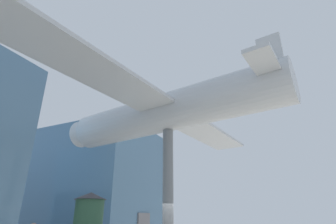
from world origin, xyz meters
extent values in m
cube|color=slate|center=(7.76, 12.87, 4.81)|extent=(8.75, 13.74, 9.63)
cube|color=slate|center=(7.76, 12.87, 9.93)|extent=(0.36, 13.05, 0.60)
cylinder|color=slate|center=(0.00, 0.00, 3.13)|extent=(0.54, 0.54, 6.25)
cylinder|color=#B2B7BC|center=(0.00, 0.00, 7.32)|extent=(3.99, 13.23, 2.15)
cube|color=#B2B7BC|center=(0.00, 0.00, 7.32)|extent=(18.56, 4.87, 0.18)
cube|color=#B2B7BC|center=(-0.82, -5.69, 7.49)|extent=(5.98, 1.83, 0.18)
cube|color=#B2B7BC|center=(-0.82, -5.69, 8.72)|extent=(0.34, 1.11, 2.37)
cone|color=#B2B7BC|center=(1.00, 6.91, 7.32)|extent=(1.93, 1.16, 1.82)
sphere|color=black|center=(1.09, 7.54, 7.32)|extent=(0.44, 0.44, 0.44)
cone|color=#2D2D33|center=(-5.04, 0.41, 2.51)|extent=(1.06, 1.06, 0.23)
camera|label=1|loc=(-12.11, -5.85, 1.78)|focal=28.00mm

